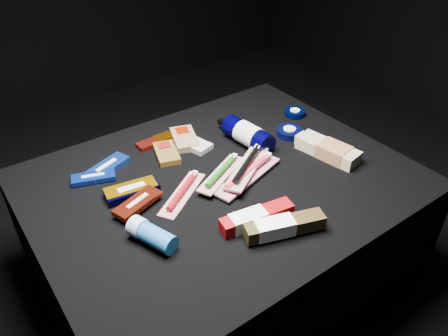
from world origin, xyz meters
TOP-DOWN VIEW (x-y plane):
  - ground at (0.00, 0.00)m, footprint 3.00×3.00m
  - cloth_table at (0.00, 0.00)m, footprint 0.98×0.78m
  - luna_bar_0 at (-0.23, 0.21)m, footprint 0.14×0.09m
  - luna_bar_1 at (-0.28, 0.19)m, footprint 0.12×0.08m
  - luna_bar_2 at (-0.23, 0.07)m, footprint 0.14×0.07m
  - luna_bar_3 at (-0.23, 0.08)m, footprint 0.14×0.07m
  - luna_bar_4 at (-0.24, 0.02)m, footprint 0.13×0.08m
  - clif_bar_0 at (-0.06, 0.18)m, footprint 0.09×0.12m
  - clif_bar_1 at (0.02, 0.18)m, footprint 0.08×0.12m
  - clif_bar_2 at (0.02, 0.22)m, footprint 0.10×0.14m
  - power_bar at (-0.05, 0.26)m, footprint 0.13×0.04m
  - lotion_bottle at (0.16, 0.09)m, footprint 0.08×0.21m
  - cream_tin_upper at (0.40, 0.14)m, footprint 0.07×0.07m
  - cream_tin_lower at (0.30, 0.06)m, footprint 0.08×0.08m
  - bodywash_bottle at (0.31, -0.09)m, footprint 0.10×0.20m
  - deodorant_stick at (-0.27, -0.11)m, footprint 0.08×0.13m
  - toothbrush_pack_0 at (-0.12, -0.00)m, footprint 0.19×0.14m
  - toothbrush_pack_1 at (0.06, -0.04)m, footprint 0.24×0.12m
  - toothbrush_pack_2 at (-0.00, -0.00)m, footprint 0.19×0.12m
  - toothbrush_pack_3 at (0.07, -0.03)m, footprint 0.21×0.16m
  - toothpaste_carton_red at (-0.04, -0.19)m, footprint 0.19×0.07m
  - toothpaste_carton_green at (-0.02, -0.25)m, footprint 0.19×0.10m

SIDE VIEW (x-z plane):
  - ground at x=0.00m, z-range 0.00..0.00m
  - cloth_table at x=0.00m, z-range 0.00..0.40m
  - power_bar at x=-0.05m, z-range 0.40..0.42m
  - toothbrush_pack_0 at x=-0.12m, z-range 0.40..0.42m
  - luna_bar_0 at x=-0.23m, z-range 0.40..0.42m
  - clif_bar_1 at x=0.02m, z-range 0.40..0.42m
  - clif_bar_0 at x=-0.06m, z-range 0.40..0.42m
  - luna_bar_1 at x=-0.28m, z-range 0.40..0.42m
  - cream_tin_upper at x=0.40m, z-range 0.40..0.42m
  - clif_bar_2 at x=0.02m, z-range 0.40..0.42m
  - cream_tin_lower at x=0.30m, z-range 0.40..0.42m
  - luna_bar_2 at x=-0.23m, z-range 0.40..0.42m
  - luna_bar_3 at x=-0.23m, z-range 0.41..0.42m
  - toothbrush_pack_1 at x=0.06m, z-range 0.40..0.43m
  - toothpaste_carton_red at x=-0.04m, z-range 0.40..0.43m
  - luna_bar_4 at x=-0.24m, z-range 0.41..0.43m
  - bodywash_bottle at x=0.31m, z-range 0.40..0.44m
  - toothbrush_pack_2 at x=0.00m, z-range 0.41..0.43m
  - deodorant_stick at x=-0.27m, z-range 0.40..0.45m
  - toothpaste_carton_green at x=-0.02m, z-range 0.41..0.44m
  - toothbrush_pack_3 at x=0.07m, z-range 0.42..0.44m
  - lotion_bottle at x=0.16m, z-range 0.40..0.47m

